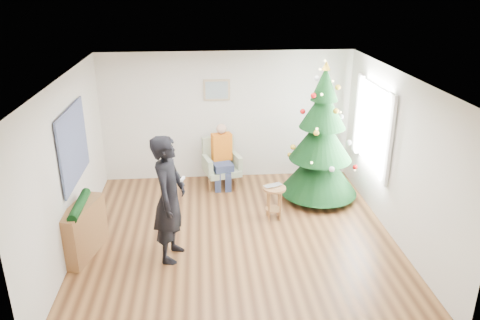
{
  "coord_description": "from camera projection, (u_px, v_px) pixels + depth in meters",
  "views": [
    {
      "loc": [
        -0.51,
        -6.56,
        3.94
      ],
      "look_at": [
        0.1,
        0.6,
        1.1
      ],
      "focal_mm": 35.0,
      "sensor_mm": 36.0,
      "label": 1
    }
  ],
  "objects": [
    {
      "name": "christmas_tree",
      "position": [
        321.0,
        140.0,
        8.47
      ],
      "size": [
        1.43,
        1.43,
        2.59
      ],
      "rotation": [
        0.0,
        0.0,
        -0.33
      ],
      "color": "#3F2816",
      "rests_on": "floor"
    },
    {
      "name": "ceiling",
      "position": [
        237.0,
        77.0,
        6.61
      ],
      "size": [
        5.0,
        5.0,
        0.0
      ],
      "primitive_type": "plane",
      "rotation": [
        3.14,
        0.0,
        0.0
      ],
      "color": "white",
      "rests_on": "wall_back"
    },
    {
      "name": "laptop",
      "position": [
        274.0,
        187.0,
        7.93
      ],
      "size": [
        0.38,
        0.32,
        0.03
      ],
      "primitive_type": "imported",
      "rotation": [
        0.0,
        0.0,
        0.4
      ],
      "color": "silver",
      "rests_on": "stool"
    },
    {
      "name": "framed_picture",
      "position": [
        217.0,
        90.0,
        9.15
      ],
      "size": [
        0.52,
        0.05,
        0.42
      ],
      "color": "tan",
      "rests_on": "wall_back"
    },
    {
      "name": "armchair",
      "position": [
        221.0,
        168.0,
        9.33
      ],
      "size": [
        0.8,
        0.77,
        0.96
      ],
      "rotation": [
        0.0,
        0.0,
        0.25
      ],
      "color": "#9AAB89",
      "rests_on": "floor"
    },
    {
      "name": "console",
      "position": [
        83.0,
        230.0,
        6.97
      ],
      "size": [
        0.54,
        1.04,
        0.8
      ],
      "primitive_type": "cube",
      "rotation": [
        0.0,
        0.0,
        -0.25
      ],
      "color": "brown",
      "rests_on": "floor"
    },
    {
      "name": "wall_left",
      "position": [
        68.0,
        168.0,
        6.89
      ],
      "size": [
        0.0,
        5.0,
        5.0
      ],
      "primitive_type": "plane",
      "rotation": [
        1.57,
        0.0,
        1.57
      ],
      "color": "silver",
      "rests_on": "floor"
    },
    {
      "name": "standing_man",
      "position": [
        169.0,
        199.0,
        6.7
      ],
      "size": [
        0.61,
        0.79,
        1.92
      ],
      "primitive_type": "imported",
      "rotation": [
        0.0,
        0.0,
        1.33
      ],
      "color": "black",
      "rests_on": "floor"
    },
    {
      "name": "wall_right",
      "position": [
        396.0,
        157.0,
        7.28
      ],
      "size": [
        0.0,
        5.0,
        5.0
      ],
      "primitive_type": "plane",
      "rotation": [
        1.57,
        0.0,
        -1.57
      ],
      "color": "silver",
      "rests_on": "floor"
    },
    {
      "name": "window_panel",
      "position": [
        374.0,
        126.0,
        8.13
      ],
      "size": [
        0.04,
        1.3,
        1.4
      ],
      "primitive_type": "cube",
      "color": "white",
      "rests_on": "wall_right"
    },
    {
      "name": "wall_back",
      "position": [
        227.0,
        116.0,
        9.4
      ],
      "size": [
        5.0,
        0.0,
        5.0
      ],
      "primitive_type": "plane",
      "rotation": [
        1.57,
        0.0,
        0.0
      ],
      "color": "silver",
      "rests_on": "floor"
    },
    {
      "name": "floor",
      "position": [
        237.0,
        237.0,
        7.57
      ],
      "size": [
        5.0,
        5.0,
        0.0
      ],
      "primitive_type": "plane",
      "color": "brown",
      "rests_on": "ground"
    },
    {
      "name": "garland",
      "position": [
        79.0,
        205.0,
        6.82
      ],
      "size": [
        0.14,
        0.9,
        0.14
      ],
      "primitive_type": "cylinder",
      "rotation": [
        1.57,
        0.0,
        0.0
      ],
      "color": "black",
      "rests_on": "console"
    },
    {
      "name": "curtains",
      "position": [
        372.0,
        126.0,
        8.13
      ],
      "size": [
        0.05,
        1.75,
        1.5
      ],
      "color": "white",
      "rests_on": "wall_right"
    },
    {
      "name": "stool",
      "position": [
        274.0,
        202.0,
        8.04
      ],
      "size": [
        0.39,
        0.39,
        0.59
      ],
      "rotation": [
        0.0,
        0.0,
        0.05
      ],
      "color": "brown",
      "rests_on": "floor"
    },
    {
      "name": "game_controller",
      "position": [
        183.0,
        179.0,
        6.57
      ],
      "size": [
        0.07,
        0.13,
        0.04
      ],
      "primitive_type": "cube",
      "rotation": [
        0.0,
        0.0,
        -0.24
      ],
      "color": "white",
      "rests_on": "standing_man"
    },
    {
      "name": "tapestry",
      "position": [
        74.0,
        145.0,
        7.08
      ],
      "size": [
        0.03,
        1.5,
        1.15
      ],
      "primitive_type": "cube",
      "color": "black",
      "rests_on": "wall_left"
    },
    {
      "name": "wall_front",
      "position": [
        256.0,
        253.0,
        4.77
      ],
      "size": [
        5.0,
        0.0,
        5.0
      ],
      "primitive_type": "plane",
      "rotation": [
        -1.57,
        0.0,
        0.0
      ],
      "color": "silver",
      "rests_on": "floor"
    },
    {
      "name": "seated_person",
      "position": [
        222.0,
        156.0,
        9.18
      ],
      "size": [
        0.45,
        0.6,
        1.26
      ],
      "rotation": [
        0.0,
        0.0,
        0.25
      ],
      "color": "navy",
      "rests_on": "armchair"
    }
  ]
}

